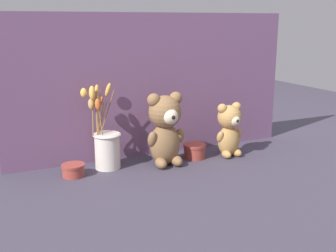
{
  "coord_description": "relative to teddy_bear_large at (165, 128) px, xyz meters",
  "views": [
    {
      "loc": [
        -0.69,
        -1.48,
        0.57
      ],
      "look_at": [
        0.0,
        0.02,
        0.16
      ],
      "focal_mm": 45.0,
      "sensor_mm": 36.0,
      "label": 1
    }
  ],
  "objects": [
    {
      "name": "teddy_bear_medium",
      "position": [
        0.3,
        -0.01,
        -0.03
      ],
      "size": [
        0.13,
        0.12,
        0.23
      ],
      "color": "tan",
      "rests_on": "ground"
    },
    {
      "name": "decorative_tin_short",
      "position": [
        -0.37,
        0.02,
        -0.13
      ],
      "size": [
        0.09,
        0.09,
        0.05
      ],
      "color": "#993D33",
      "rests_on": "ground"
    },
    {
      "name": "backdrop_wall",
      "position": [
        0.02,
        0.16,
        0.15
      ],
      "size": [
        1.27,
        0.02,
        0.6
      ],
      "color": "#704C70",
      "rests_on": "ground"
    },
    {
      "name": "ground_plane",
      "position": [
        0.02,
        -0.01,
        -0.16
      ],
      "size": [
        4.0,
        4.0,
        0.0
      ],
      "primitive_type": "plane",
      "color": "#3D3847"
    },
    {
      "name": "flower_vase",
      "position": [
        -0.23,
        0.06,
        -0.05
      ],
      "size": [
        0.15,
        0.14,
        0.33
      ],
      "color": "silver",
      "rests_on": "ground"
    },
    {
      "name": "decorative_tin_tall",
      "position": [
        0.15,
        0.03,
        -0.12
      ],
      "size": [
        0.1,
        0.1,
        0.06
      ],
      "color": "#993D33",
      "rests_on": "ground"
    },
    {
      "name": "teddy_bear_large",
      "position": [
        0.0,
        0.0,
        0.0
      ],
      "size": [
        0.16,
        0.15,
        0.3
      ],
      "color": "olive",
      "rests_on": "ground"
    }
  ]
}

